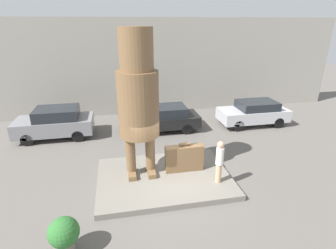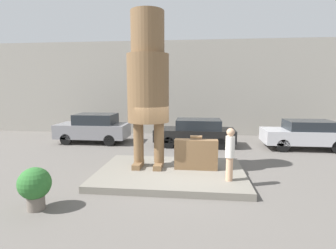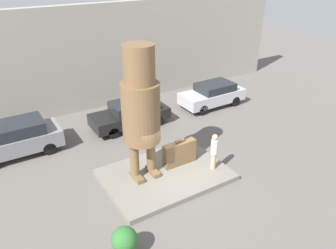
% 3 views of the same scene
% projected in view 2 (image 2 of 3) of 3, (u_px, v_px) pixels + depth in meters
% --- Properties ---
extents(ground_plane, '(60.00, 60.00, 0.00)m').
position_uv_depth(ground_plane, '(171.00, 176.00, 9.43)').
color(ground_plane, '#605B56').
extents(pedestal, '(5.20, 3.71, 0.22)m').
position_uv_depth(pedestal, '(171.00, 173.00, 9.41)').
color(pedestal, slate).
rests_on(pedestal, ground_plane).
extents(building_backdrop, '(28.00, 0.60, 6.20)m').
position_uv_depth(building_backdrop, '(184.00, 88.00, 17.63)').
color(building_backdrop, gray).
rests_on(building_backdrop, ground_plane).
extents(statue_figure, '(1.51, 1.51, 5.58)m').
position_uv_depth(statue_figure, '(148.00, 79.00, 9.39)').
color(statue_figure, brown).
rests_on(statue_figure, pedestal).
extents(giant_suitcase, '(1.55, 0.37, 1.25)m').
position_uv_depth(giant_suitcase, '(196.00, 154.00, 9.47)').
color(giant_suitcase, brown).
rests_on(giant_suitcase, pedestal).
extents(tourist, '(0.29, 0.29, 1.69)m').
position_uv_depth(tourist, '(230.00, 152.00, 8.25)').
color(tourist, tan).
rests_on(tourist, pedestal).
extents(parked_car_grey, '(4.00, 1.82, 1.66)m').
position_uv_depth(parked_car_grey, '(94.00, 128.00, 15.05)').
color(parked_car_grey, gray).
rests_on(parked_car_grey, ground_plane).
extents(parked_car_black, '(4.31, 1.75, 1.46)m').
position_uv_depth(parked_car_black, '(195.00, 132.00, 14.24)').
color(parked_car_black, black).
rests_on(parked_car_black, ground_plane).
extents(parked_car_silver, '(4.12, 1.76, 1.49)m').
position_uv_depth(parked_car_silver, '(305.00, 134.00, 13.46)').
color(parked_car_silver, '#B7B7BC').
rests_on(parked_car_silver, ground_plane).
extents(planter_pot, '(0.83, 0.83, 1.13)m').
position_uv_depth(planter_pot, '(35.00, 185.00, 6.79)').
color(planter_pot, '#70665B').
rests_on(planter_pot, ground_plane).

